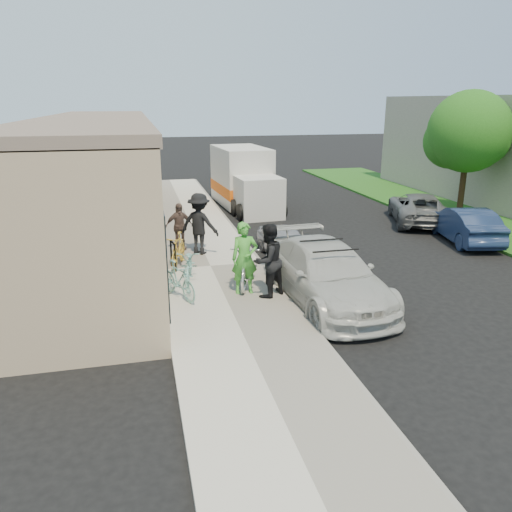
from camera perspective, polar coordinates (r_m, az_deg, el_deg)
ground at (r=12.40m, az=6.08°, el=-5.37°), size 120.00×120.00×0.00m
sidewalk at (r=14.67m, az=-5.21°, el=-1.39°), size 3.00×34.00×0.15m
curb at (r=14.95m, az=0.67°, el=-0.99°), size 0.12×34.00×0.13m
storefront at (r=18.99m, az=-17.48°, el=8.55°), size 3.60×20.00×4.22m
bike_rack at (r=14.38m, az=-9.46°, el=0.42°), size 0.13×0.57×0.81m
sandwich_board at (r=19.98m, az=-11.63°, el=5.18°), size 0.64×0.65×1.04m
sedan_white at (r=12.35m, az=8.02°, el=-2.00°), size 2.27×5.03×1.47m
sedan_silver at (r=15.78m, az=3.35°, el=1.60°), size 1.40×2.99×0.99m
moving_truck at (r=23.21m, az=-1.35°, el=8.51°), size 2.43×5.65×2.71m
far_car_blue at (r=18.96m, az=22.73°, el=3.34°), size 2.04×3.95×1.24m
far_car_gray at (r=21.36m, az=18.08°, el=5.25°), size 3.44×4.79×1.21m
median_tree at (r=22.92m, az=23.02°, el=12.61°), size 3.35×3.35×5.12m
tandem_bike at (r=13.05m, az=-1.02°, el=-0.79°), size 1.35×2.25×1.12m
woman_rider at (r=12.30m, az=-1.32°, el=-0.25°), size 0.67×0.46×1.80m
man_standing at (r=12.09m, az=1.38°, el=-0.51°), size 1.12×1.05×1.82m
cruiser_bike_a at (r=12.26m, az=-8.84°, el=-2.74°), size 1.03×1.53×0.90m
cruiser_bike_b at (r=13.45m, az=-7.63°, el=-0.93°), size 0.83×1.74×0.88m
cruiser_bike_c at (r=14.57m, az=-8.89°, el=0.65°), size 0.92×1.68×0.97m
bystander_a at (r=15.62m, az=-6.48°, el=3.68°), size 1.42×1.28×1.92m
bystander_b at (r=16.19m, az=-8.78°, el=3.36°), size 0.93×0.49×1.52m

